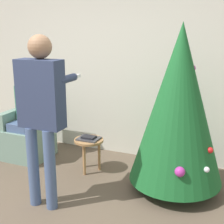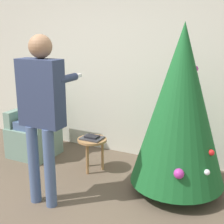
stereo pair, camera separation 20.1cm
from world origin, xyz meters
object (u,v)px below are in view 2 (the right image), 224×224
Objects in this scene: christmas_tree at (180,106)px; person_seated at (33,110)px; side_stool at (92,144)px; person_standing at (41,105)px; armchair at (35,131)px.

person_seated is (-2.23, 0.13, -0.34)m from christmas_tree.
person_standing is at bearing -94.07° from side_stool.
side_stool is at bearing 85.93° from person_standing.
person_seated reaches higher than side_stool.
christmas_tree is at bearing -3.96° from armchair.
side_stool is at bearing 177.36° from christmas_tree.
christmas_tree is 2.26m from person_seated.
armchair is at bearing 176.04° from christmas_tree.
person_standing is at bearing -145.25° from christmas_tree.
side_stool is (-1.17, 0.05, -0.67)m from christmas_tree.
person_standing is 1.18m from side_stool.
christmas_tree reaches higher than armchair.
person_standing reaches higher than armchair.
christmas_tree is 1.35m from side_stool.
christmas_tree is 1.90× the size of armchair.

